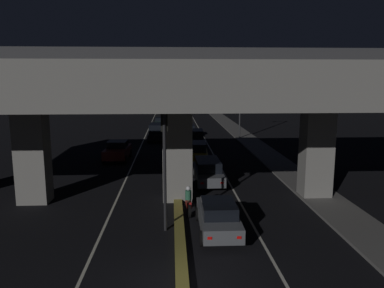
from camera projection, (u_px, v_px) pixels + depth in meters
The scene contains 19 objects.
lane_line_left_inner at pixel (146, 134), 46.50m from camera, with size 0.12×126.00×0.00m, color beige.
lane_line_right_inner at pixel (202, 134), 46.88m from camera, with size 0.12×126.00×0.00m, color beige.
median_divider at pixel (174, 133), 46.67m from camera, with size 0.45×126.00×0.21m, color olive.
sidewalk_right at pixel (251, 142), 40.24m from camera, with size 2.46×126.00×0.13m, color #5B5956.
elevated_overpass at pixel (174, 88), 20.29m from camera, with size 35.54×11.56×8.45m.
traffic_light_left_of_median at pixel (165, 147), 16.44m from camera, with size 0.30×0.49×5.67m.
street_lamp at pixel (238, 96), 41.98m from camera, with size 2.28×0.32×8.28m.
car_grey_lead at pixel (218, 216), 16.64m from camera, with size 1.83×4.29×1.46m.
car_grey_second at pixel (208, 171), 24.55m from camera, with size 1.93×4.76×1.59m.
car_taxi_yellow_third at pixel (196, 152), 30.83m from camera, with size 2.17×4.09×1.65m.
car_black_fourth at pixel (195, 138), 37.62m from camera, with size 2.11×4.14×1.76m.
car_dark_blue_fifth at pixel (188, 130), 44.62m from camera, with size 1.93×4.00×1.39m.
car_dark_red_lead_oncoming at pixel (117, 151), 31.58m from camera, with size 2.11×4.13×1.63m.
car_black_second_oncoming at pixel (157, 132), 41.41m from camera, with size 1.99×4.40×1.92m.
car_dark_green_third_oncoming at pixel (161, 123), 52.36m from camera, with size 1.97×4.18×1.45m.
motorcycle_red_filtering_near at pixel (188, 201), 19.13m from camera, with size 0.33×1.99×1.41m.
motorcycle_blue_filtering_mid at pixel (185, 166), 27.04m from camera, with size 0.33×1.96×1.38m.
motorcycle_white_filtering_far at pixel (180, 147), 34.42m from camera, with size 0.33×1.83×1.47m.
pedestrian_on_sidewalk at pixel (324, 175), 22.65m from camera, with size 0.37×0.37×1.78m.
Camera 1 is at (-0.30, -11.26, 6.79)m, focal length 35.00 mm.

